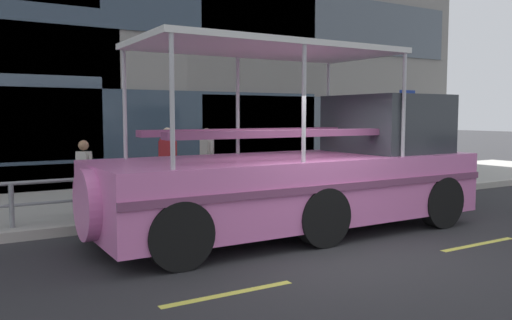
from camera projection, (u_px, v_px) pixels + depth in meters
The scene contains 11 objects.
ground_plane at pixel (324, 248), 8.65m from camera, with size 120.00×120.00×0.00m, color #2B2B2D.
sidewalk at pixel (188, 197), 13.43m from camera, with size 32.00×4.80×0.18m, color #A8A59E.
curb_edge at pixel (234, 212), 11.30m from camera, with size 32.00×0.18×0.18m, color #B2ADA3.
lane_centreline at pixel (374, 265), 7.64m from camera, with size 25.80×0.12×0.01m.
curb_guardrail at pixel (217, 182), 11.41m from camera, with size 11.57×0.09×0.83m.
parking_sign at pixel (406, 121), 15.05m from camera, with size 0.60×0.12×2.72m.
duck_tour_boat at pixel (316, 172), 9.97m from camera, with size 9.12×2.57×3.41m.
pedestrian_near_bow at pixel (338, 153), 13.96m from camera, with size 0.29×0.43×1.64m.
pedestrian_mid_left at pixel (207, 157), 12.15m from camera, with size 0.23×0.49×1.71m.
pedestrian_mid_right at pixel (168, 156), 12.31m from camera, with size 0.34×0.42×1.72m.
pedestrian_near_stern at pixel (84, 170), 10.55m from camera, with size 0.29×0.38×1.51m.
Camera 1 is at (-5.33, -6.71, 2.19)m, focal length 36.69 mm.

